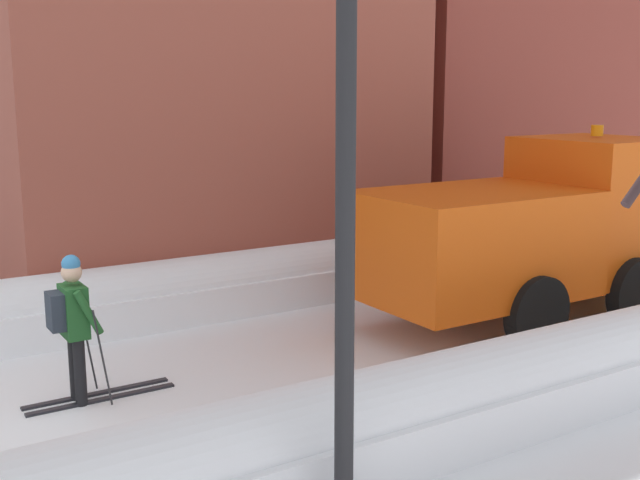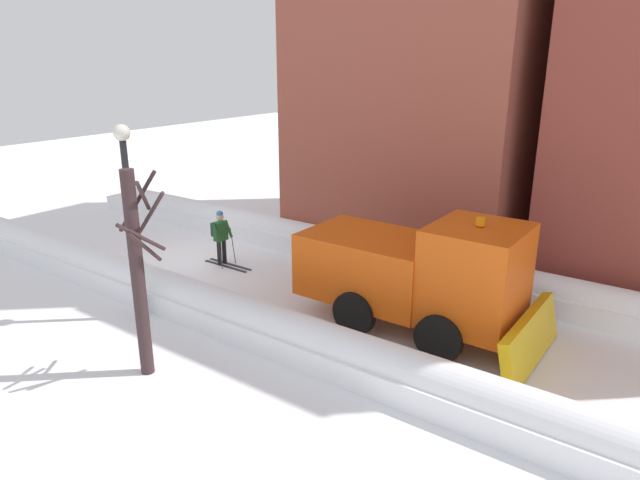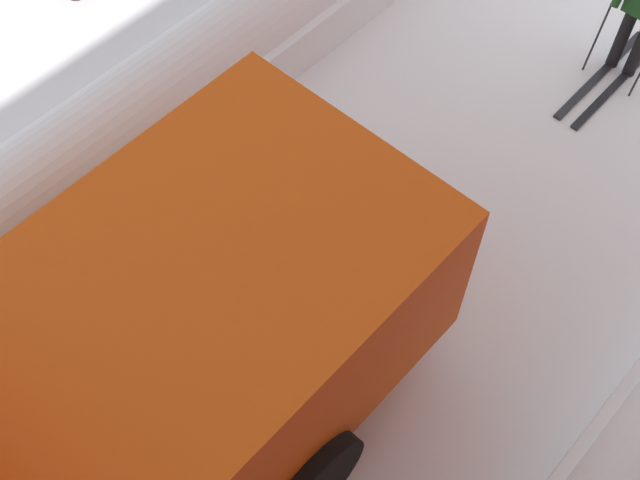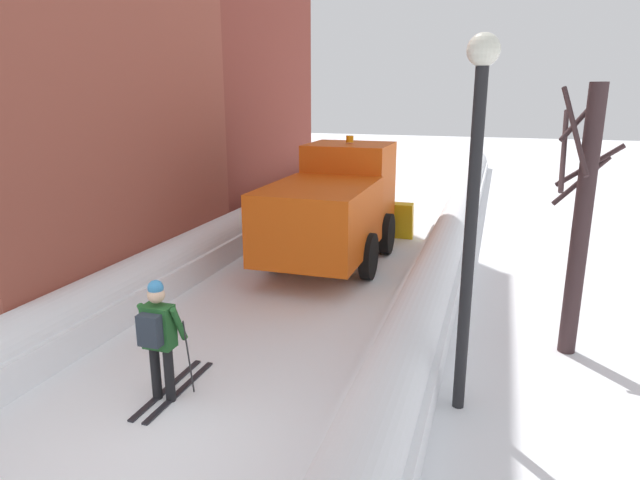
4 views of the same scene
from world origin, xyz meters
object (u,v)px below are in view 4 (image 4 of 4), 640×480
(plow_truck, at_px, (335,205))
(traffic_light_pole, at_px, (112,159))
(street_lamp, at_px, (474,183))
(bare_tree_near, at_px, (581,217))
(skier, at_px, (159,335))

(plow_truck, xyz_separation_m, traffic_light_pole, (-3.62, -3.80, 1.47))
(street_lamp, relative_size, bare_tree_near, 1.12)
(street_lamp, bearing_deg, traffic_light_pole, 162.28)
(plow_truck, distance_m, street_lamp, 7.28)
(skier, bearing_deg, bare_tree_near, 31.41)
(plow_truck, bearing_deg, street_lamp, -59.50)
(plow_truck, bearing_deg, traffic_light_pole, -133.64)
(plow_truck, distance_m, traffic_light_pole, 5.45)
(plow_truck, bearing_deg, skier, -93.54)
(bare_tree_near, bearing_deg, street_lamp, -124.47)
(plow_truck, xyz_separation_m, street_lamp, (3.59, -6.10, 1.69))
(plow_truck, height_order, traffic_light_pole, traffic_light_pole)
(traffic_light_pole, relative_size, bare_tree_near, 0.95)
(plow_truck, height_order, skier, plow_truck)
(skier, height_order, bare_tree_near, bare_tree_near)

